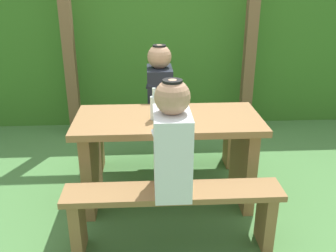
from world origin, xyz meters
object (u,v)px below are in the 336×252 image
object	(u,v)px
picnic_table	(168,145)
bench_far	(165,135)
person_white_shirt	(172,142)
drinking_glass	(174,106)
bottle_left	(154,107)
person_black_coat	(160,88)
bench_near	(173,207)

from	to	relation	value
picnic_table	bench_far	size ratio (longest dim) A/B	1.00
bench_far	person_white_shirt	distance (m)	1.25
person_white_shirt	drinking_glass	xyz separation A→B (m)	(0.06, 0.72, -0.01)
picnic_table	bottle_left	world-z (taller)	bottle_left
person_white_shirt	drinking_glass	size ratio (longest dim) A/B	8.18
drinking_glass	person_black_coat	bearing A→B (deg)	102.06
bench_far	person_black_coat	size ratio (longest dim) A/B	1.95
bench_far	person_white_shirt	world-z (taller)	person_white_shirt
person_white_shirt	person_black_coat	xyz separation A→B (m)	(-0.03, 1.16, 0.00)
bench_near	picnic_table	bearing A→B (deg)	90.00
bench_near	bottle_left	world-z (taller)	bottle_left
person_white_shirt	bottle_left	xyz separation A→B (m)	(-0.10, 0.54, 0.04)
bench_near	person_black_coat	world-z (taller)	person_black_coat
picnic_table	drinking_glass	xyz separation A→B (m)	(0.05, 0.14, 0.27)
bench_near	person_white_shirt	distance (m)	0.46
bench_near	drinking_glass	size ratio (longest dim) A/B	15.91
picnic_table	bottle_left	size ratio (longest dim) A/B	5.86
person_black_coat	bottle_left	xyz separation A→B (m)	(-0.06, -0.62, 0.04)
bench_near	person_black_coat	size ratio (longest dim) A/B	1.95
bench_near	person_white_shirt	world-z (taller)	person_white_shirt
bench_near	person_white_shirt	bearing A→B (deg)	156.37
bench_far	drinking_glass	xyz separation A→B (m)	(0.05, -0.45, 0.45)
picnic_table	person_black_coat	world-z (taller)	person_black_coat
drinking_glass	bottle_left	distance (m)	0.24
picnic_table	bench_far	bearing A→B (deg)	90.00
picnic_table	bench_far	xyz separation A→B (m)	(0.00, 0.58, -0.17)
bench_far	drinking_glass	size ratio (longest dim) A/B	15.91
person_white_shirt	drinking_glass	bearing A→B (deg)	85.19
bench_far	bench_near	bearing A→B (deg)	-90.00
bench_far	drinking_glass	distance (m)	0.63
picnic_table	drinking_glass	bearing A→B (deg)	68.91
drinking_glass	person_white_shirt	bearing A→B (deg)	-94.81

